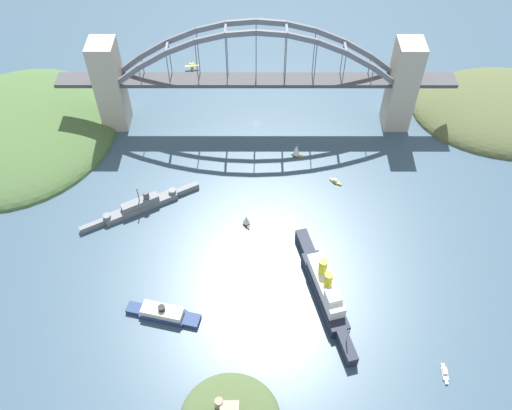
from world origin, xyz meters
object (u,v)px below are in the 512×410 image
Objects in this scene: naval_cruiser at (142,205)px; seaplane_second_in_formation at (252,78)px; small_boat_4 at (335,181)px; small_boat_0 at (445,373)px; harbor_ferry_steamer at (163,313)px; seaplane_taxiing_near_bridge at (192,67)px; small_boat_2 at (246,220)px; harbor_arch_bridge at (256,83)px; ocean_liner at (325,289)px; small_boat_5 at (296,150)px.

seaplane_second_in_formation is (-62.16, -122.39, -1.03)m from naval_cruiser.
small_boat_4 is at bearing -169.48° from naval_cruiser.
small_boat_0 is (-88.07, 221.16, -1.14)m from seaplane_second_in_formation.
harbor_ferry_steamer is 3.67× the size of seaplane_taxiing_near_bridge.
seaplane_taxiing_near_bridge is at bearing -74.19° from small_boat_2.
harbor_arch_bridge is at bearing 127.72° from seaplane_taxiing_near_bridge.
harbor_arch_bridge is 55.90m from seaplane_second_in_formation.
harbor_ferry_steamer reaches higher than small_boat_2.
small_boat_2 is at bearing -49.79° from ocean_liner.
ocean_liner is 79.78m from harbor_ferry_steamer.
harbor_arch_bridge reaches higher than ocean_liner.
small_boat_0 is at bearing 119.38° from seaplane_taxiing_near_bridge.
naval_cruiser is at bearing 10.52° from small_boat_4.
seaplane_taxiing_near_bridge is (81.04, -193.86, -4.37)m from ocean_liner.
seaplane_second_in_formation is 133.49m from small_boat_2.
seaplane_second_in_formation is at bearing -86.56° from harbor_arch_bridge.
naval_cruiser is 6.29× the size of seaplane_taxiing_near_bridge.
harbor_arch_bridge is at bearing -130.75° from naval_cruiser.
harbor_arch_bridge is at bearing -107.23° from harbor_ferry_steamer.
small_boat_2 is 0.79× the size of small_boat_5.
small_boat_0 is 125.51m from small_boat_4.
harbor_arch_bridge is 82.72m from seaplane_taxiing_near_bridge.
harbor_arch_bridge reaches higher than seaplane_second_in_formation.
naval_cruiser is at bearing 82.52° from seaplane_taxiing_near_bridge.
ocean_liner is 8.29× the size of small_boat_5.
harbor_ferry_steamer reaches higher than small_boat_4.
small_boat_4 reaches higher than small_boat_0.
small_boat_0 is at bearing 111.71° from seaplane_second_in_formation.
small_boat_5 reaches higher than seaplane_second_in_formation.
small_boat_0 is at bearing 141.22° from ocean_liner.
ocean_liner is 210.16m from seaplane_taxiing_near_bridge.
naval_cruiser reaches higher than seaplane_second_in_formation.
ocean_liner is at bearing -38.78° from small_boat_0.
small_boat_5 is at bearing 128.08° from seaplane_taxiing_near_bridge.
harbor_arch_bridge reaches higher than small_boat_2.
harbor_ferry_steamer is 205.62m from seaplane_taxiing_near_bridge.
harbor_ferry_steamer is 133.44m from small_boat_0.
harbor_ferry_steamer is 129.00m from small_boat_4.
small_boat_4 is (-112.33, -20.87, -2.17)m from naval_cruiser.
naval_cruiser reaches higher than harbor_ferry_steamer.
harbor_ferry_steamer is 5.13× the size of small_boat_2.
harbor_ferry_steamer is at bearing 8.48° from ocean_liner.
harbor_ferry_steamer reaches higher than seaplane_second_in_formation.
small_boat_2 is at bearing 88.91° from seaplane_second_in_formation.
small_boat_0 is (-85.25, 174.19, -31.30)m from harbor_arch_bridge.
harbor_arch_bridge is at bearing 93.44° from seaplane_second_in_formation.
seaplane_taxiing_near_bridge is at bearing -50.71° from small_boat_4.
seaplane_taxiing_near_bridge is (47.10, -60.89, -30.29)m from harbor_arch_bridge.
harbor_ferry_steamer is 3.80× the size of small_boat_0.
harbor_arch_bridge is at bearing -49.04° from small_boat_4.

